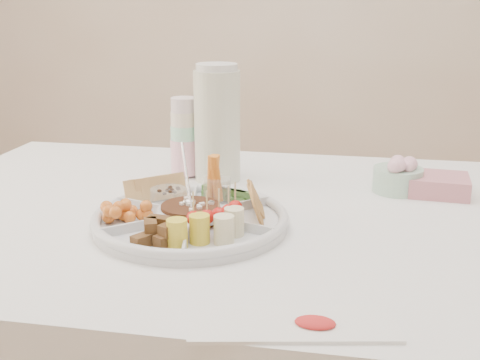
# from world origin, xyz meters

# --- Properties ---
(party_tray) EXTENTS (0.48, 0.48, 0.04)m
(party_tray) POSITION_xyz_m (-0.07, -0.11, 0.78)
(party_tray) COLOR silver
(party_tray) RESTS_ON dining_table
(bean_dip) EXTENTS (0.15, 0.15, 0.04)m
(bean_dip) POSITION_xyz_m (-0.07, -0.11, 0.79)
(bean_dip) COLOR #472110
(bean_dip) RESTS_ON party_tray
(tortillas) EXTENTS (0.12, 0.12, 0.06)m
(tortillas) POSITION_xyz_m (0.06, -0.09, 0.80)
(tortillas) COLOR brown
(tortillas) RESTS_ON party_tray
(carrot_cucumber) EXTENTS (0.14, 0.14, 0.10)m
(carrot_cucumber) POSITION_xyz_m (-0.03, 0.01, 0.82)
(carrot_cucumber) COLOR orange
(carrot_cucumber) RESTS_ON party_tray
(pita_raisins) EXTENTS (0.13, 0.13, 0.06)m
(pita_raisins) POSITION_xyz_m (-0.16, -0.01, 0.80)
(pita_raisins) COLOR gold
(pita_raisins) RESTS_ON party_tray
(cherries) EXTENTS (0.14, 0.14, 0.04)m
(cherries) POSITION_xyz_m (-0.20, -0.14, 0.79)
(cherries) COLOR orange
(cherries) RESTS_ON party_tray
(granola_chunks) EXTENTS (0.13, 0.13, 0.04)m
(granola_chunks) POSITION_xyz_m (-0.11, -0.24, 0.79)
(granola_chunks) COLOR brown
(granola_chunks) RESTS_ON party_tray
(banana_tomato) EXTENTS (0.15, 0.15, 0.10)m
(banana_tomato) POSITION_xyz_m (0.01, -0.21, 0.82)
(banana_tomato) COLOR gold
(banana_tomato) RESTS_ON party_tray
(cup_stack) EXTENTS (0.09, 0.09, 0.20)m
(cup_stack) POSITION_xyz_m (-0.18, 0.23, 0.86)
(cup_stack) COLOR white
(cup_stack) RESTS_ON dining_table
(thermos) EXTENTS (0.12, 0.12, 0.29)m
(thermos) POSITION_xyz_m (-0.09, 0.22, 0.90)
(thermos) COLOR beige
(thermos) RESTS_ON dining_table
(flower_bowl) EXTENTS (0.13, 0.13, 0.09)m
(flower_bowl) POSITION_xyz_m (0.34, 0.20, 0.80)
(flower_bowl) COLOR silver
(flower_bowl) RESTS_ON dining_table
(napkin_stack) EXTENTS (0.14, 0.13, 0.04)m
(napkin_stack) POSITION_xyz_m (0.43, 0.19, 0.78)
(napkin_stack) COLOR #C97B87
(napkin_stack) RESTS_ON dining_table
(placemat) EXTENTS (0.30, 0.15, 0.01)m
(placemat) POSITION_xyz_m (0.16, -0.45, 0.76)
(placemat) COLOR white
(placemat) RESTS_ON dining_table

